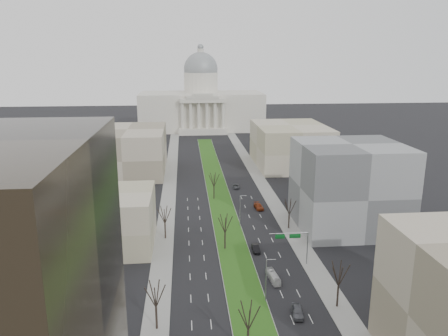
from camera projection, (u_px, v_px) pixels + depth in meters
ground at (220, 199)px, 148.70m from camera, size 600.00×600.00×0.00m
median at (220, 200)px, 147.70m from camera, size 8.00×222.03×0.20m
sidewalk_left at (165, 228)px, 123.01m from camera, size 5.00×330.00×0.15m
sidewalk_right at (287, 224)px, 126.12m from camera, size 5.00×330.00×0.15m
capitol at (201, 104)px, 288.96m from camera, size 80.00×46.00×55.00m
building_beige_left at (101, 220)px, 110.27m from camera, size 26.00×22.00×14.00m
building_grey_right at (349, 186)px, 121.73m from camera, size 28.00×26.00×24.00m
building_far_left at (128, 151)px, 181.95m from camera, size 30.00×40.00×18.00m
building_far_right at (290, 145)px, 192.98m from camera, size 30.00×40.00×18.00m
tree_left_mid at (155, 294)px, 75.98m from camera, size 5.40×5.40×9.72m
tree_left_far at (165, 214)px, 114.61m from camera, size 5.28×5.28×9.50m
tree_right_mid at (339, 273)px, 82.85m from camera, size 5.52×5.52×9.94m
tree_right_far at (289, 206)px, 121.59m from camera, size 5.04×5.04×9.07m
tree_median_a at (248, 315)px, 69.61m from camera, size 5.40×5.40×9.72m
tree_median_b at (225, 223)px, 108.20m from camera, size 5.40×5.40×9.72m
tree_median_c at (214, 179)px, 146.79m from camera, size 5.40×5.40×9.72m
streetlamp_median_b at (266, 280)px, 85.14m from camera, size 1.90×0.20×9.16m
streetlamp_median_c at (240, 210)px, 123.72m from camera, size 1.90×0.20×9.16m
mast_arm_signs at (296, 240)px, 100.17m from camera, size 9.12×0.24×8.09m
car_grey_near at (297, 311)px, 81.57m from camera, size 2.68×5.25×1.71m
car_black at (256, 248)px, 108.57m from camera, size 1.71×4.72×1.55m
car_red at (259, 206)px, 138.82m from camera, size 2.85×5.80×1.62m
car_grey_far at (236, 186)px, 160.86m from camera, size 2.40×4.75×1.29m
box_van at (273, 277)px, 94.28m from camera, size 2.24×6.63×1.81m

